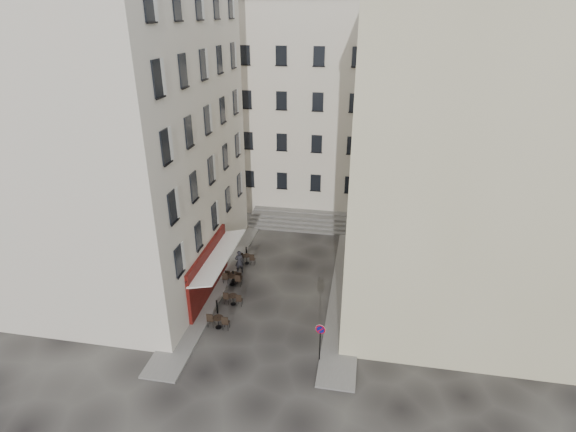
% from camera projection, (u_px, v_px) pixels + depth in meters
% --- Properties ---
extents(ground, '(90.00, 90.00, 0.00)m').
position_uv_depth(ground, '(272.00, 309.00, 28.42)').
color(ground, black).
rests_on(ground, ground).
extents(sidewalk_left, '(2.00, 22.00, 0.12)m').
position_uv_depth(sidewalk_left, '(223.00, 269.00, 32.71)').
color(sidewalk_left, slate).
rests_on(sidewalk_left, ground).
extents(sidewalk_right, '(2.00, 18.00, 0.12)m').
position_uv_depth(sidewalk_right, '(346.00, 289.00, 30.36)').
color(sidewalk_right, slate).
rests_on(sidewalk_right, ground).
extents(building_left, '(12.20, 16.20, 20.60)m').
position_uv_depth(building_left, '(118.00, 130.00, 28.52)').
color(building_left, beige).
rests_on(building_left, ground).
extents(building_right, '(12.20, 14.20, 18.60)m').
position_uv_depth(building_right, '(459.00, 161.00, 25.99)').
color(building_right, '#C2B990').
rests_on(building_right, ground).
extents(building_back, '(18.20, 10.20, 18.60)m').
position_uv_depth(building_back, '(302.00, 104.00, 41.72)').
color(building_back, beige).
rests_on(building_back, ground).
extents(cafe_storefront, '(1.74, 7.30, 3.50)m').
position_uv_depth(cafe_storefront, '(210.00, 269.00, 29.23)').
color(cafe_storefront, '#400C09').
rests_on(cafe_storefront, ground).
extents(stone_steps, '(9.00, 3.15, 0.80)m').
position_uv_depth(stone_steps, '(302.00, 221.00, 39.51)').
color(stone_steps, '#65625F').
rests_on(stone_steps, ground).
extents(bollard_near, '(0.12, 0.12, 0.98)m').
position_uv_depth(bollard_near, '(217.00, 306.00, 27.84)').
color(bollard_near, black).
rests_on(bollard_near, ground).
extents(bollard_mid, '(0.12, 0.12, 0.98)m').
position_uv_depth(bollard_mid, '(233.00, 276.00, 30.97)').
color(bollard_mid, black).
rests_on(bollard_mid, ground).
extents(bollard_far, '(0.12, 0.12, 0.98)m').
position_uv_depth(bollard_far, '(246.00, 252.00, 34.10)').
color(bollard_far, black).
rests_on(bollard_far, ground).
extents(no_parking_sign, '(0.54, 0.14, 2.39)m').
position_uv_depth(no_parking_sign, '(320.00, 336.00, 23.51)').
color(no_parking_sign, black).
rests_on(no_parking_sign, ground).
extents(bistro_table_a, '(1.36, 0.64, 0.95)m').
position_uv_depth(bistro_table_a, '(218.00, 321.00, 26.57)').
color(bistro_table_a, black).
rests_on(bistro_table_a, ground).
extents(bistro_table_b, '(1.24, 0.58, 0.88)m').
position_uv_depth(bistro_table_b, '(233.00, 299.00, 28.71)').
color(bistro_table_b, black).
rests_on(bistro_table_b, ground).
extents(bistro_table_c, '(1.32, 0.62, 0.93)m').
position_uv_depth(bistro_table_c, '(232.00, 279.00, 30.76)').
color(bistro_table_c, black).
rests_on(bistro_table_c, ground).
extents(bistro_table_d, '(1.20, 0.56, 0.84)m').
position_uv_depth(bistro_table_d, '(234.00, 276.00, 31.18)').
color(bistro_table_d, black).
rests_on(bistro_table_d, ground).
extents(bistro_table_e, '(1.28, 0.60, 0.90)m').
position_uv_depth(bistro_table_e, '(247.00, 258.00, 33.38)').
color(bistro_table_e, black).
rests_on(bistro_table_e, ground).
extents(pedestrian, '(0.75, 0.64, 1.76)m').
position_uv_depth(pedestrian, '(239.00, 262.00, 32.10)').
color(pedestrian, black).
rests_on(pedestrian, ground).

